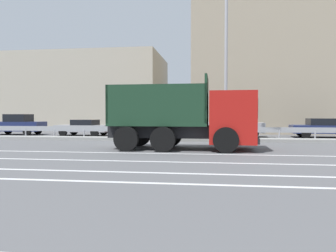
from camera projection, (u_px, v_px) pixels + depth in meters
name	position (u px, v px, depth m)	size (l,w,h in m)	color
ground_plane	(150.00, 144.00, 16.97)	(320.00, 320.00, 0.00)	#565659
lane_strip_0	(176.00, 154.00, 12.84)	(60.47, 0.16, 0.01)	silver
lane_strip_1	(169.00, 162.00, 10.61)	(60.47, 0.16, 0.01)	silver
lane_strip_2	(158.00, 173.00, 8.59)	(60.47, 0.16, 0.01)	silver
lane_strip_3	(149.00, 183.00, 7.31)	(60.47, 0.16, 0.01)	silver
median_island	(158.00, 139.00, 19.53)	(33.26, 1.10, 0.18)	gray
median_guardrail	(162.00, 130.00, 20.78)	(60.47, 0.09, 0.78)	#9EA0A5
dump_truck	(201.00, 121.00, 14.46)	(6.47, 2.81, 3.21)	red
median_road_sign	(126.00, 121.00, 19.76)	(0.67, 0.16, 2.19)	white
street_lamp_1	(226.00, 36.00, 18.55)	(0.72, 2.68, 10.89)	#ADADB2
parked_car_2	(18.00, 125.00, 25.22)	(4.07, 2.01, 1.59)	navy
parked_car_3	(84.00, 127.00, 24.13)	(4.00, 2.03, 1.18)	#A3A3A8
parked_car_4	(149.00, 126.00, 23.51)	(4.03, 2.13, 1.37)	maroon
parked_car_5	(236.00, 127.00, 22.77)	(3.91, 1.89, 1.40)	#A3A3A8
parked_car_6	(323.00, 128.00, 22.07)	(4.31, 2.13, 1.30)	navy
background_building_0	(88.00, 93.00, 40.20)	(18.24, 11.04, 8.56)	#B7AD99
background_building_1	(280.00, 65.00, 32.83)	(16.75, 15.99, 13.16)	tan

